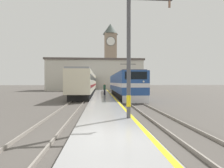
{
  "coord_description": "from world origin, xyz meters",
  "views": [
    {
      "loc": [
        -0.42,
        -6.28,
        2.29
      ],
      "look_at": [
        1.88,
        26.43,
        1.94
      ],
      "focal_mm": 28.0,
      "sensor_mm": 36.0,
      "label": 1
    }
  ],
  "objects_px": {
    "catenary_mast": "(131,49)",
    "person_on_platform": "(105,89)",
    "passenger_train": "(90,83)",
    "locomotive_train": "(123,85)",
    "clock_tower": "(110,54)"
  },
  "relations": [
    {
      "from": "person_on_platform",
      "to": "passenger_train",
      "type": "bearing_deg",
      "value": 99.42
    },
    {
      "from": "catenary_mast",
      "to": "clock_tower",
      "type": "bearing_deg",
      "value": 87.65
    },
    {
      "from": "clock_tower",
      "to": "locomotive_train",
      "type": "bearing_deg",
      "value": -90.25
    },
    {
      "from": "clock_tower",
      "to": "catenary_mast",
      "type": "bearing_deg",
      "value": -92.35
    },
    {
      "from": "locomotive_train",
      "to": "clock_tower",
      "type": "relative_size",
      "value": 0.85
    },
    {
      "from": "catenary_mast",
      "to": "person_on_platform",
      "type": "bearing_deg",
      "value": 93.23
    },
    {
      "from": "locomotive_train",
      "to": "passenger_train",
      "type": "xyz_separation_m",
      "value": [
        -6.19,
        17.34,
        0.24
      ]
    },
    {
      "from": "person_on_platform",
      "to": "clock_tower",
      "type": "height_order",
      "value": "clock_tower"
    },
    {
      "from": "person_on_platform",
      "to": "clock_tower",
      "type": "relative_size",
      "value": 0.07
    },
    {
      "from": "locomotive_train",
      "to": "catenary_mast",
      "type": "relative_size",
      "value": 2.82
    },
    {
      "from": "passenger_train",
      "to": "person_on_platform",
      "type": "distance_m",
      "value": 19.47
    },
    {
      "from": "passenger_train",
      "to": "catenary_mast",
      "type": "height_order",
      "value": "catenary_mast"
    },
    {
      "from": "catenary_mast",
      "to": "person_on_platform",
      "type": "distance_m",
      "value": 16.89
    },
    {
      "from": "locomotive_train",
      "to": "passenger_train",
      "type": "height_order",
      "value": "locomotive_train"
    },
    {
      "from": "catenary_mast",
      "to": "person_on_platform",
      "type": "relative_size",
      "value": 4.15
    }
  ]
}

